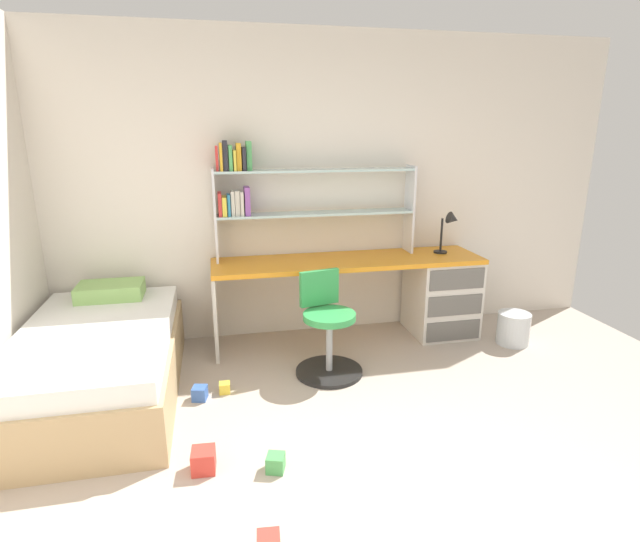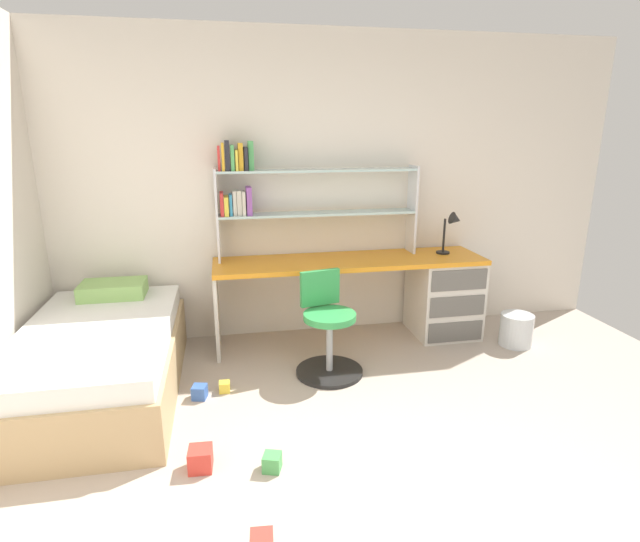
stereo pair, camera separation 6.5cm
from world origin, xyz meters
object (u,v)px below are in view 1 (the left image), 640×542
object	(u,v)px
bed_platform	(99,362)
toy_block_yellow_0	(225,388)
waste_bin	(513,328)
toy_block_red_4	(204,460)
bookshelf_hutch	(284,191)
desk	(416,290)
toy_block_blue_2	(200,393)
toy_block_green_3	(276,463)
swivel_chair	(328,335)
desk_lamp	(450,226)

from	to	relation	value
bed_platform	toy_block_yellow_0	world-z (taller)	bed_platform
waste_bin	toy_block_red_4	bearing A→B (deg)	-156.07
bookshelf_hutch	desk	bearing A→B (deg)	-8.44
waste_bin	toy_block_yellow_0	size ratio (longest dim) A/B	3.69
toy_block_blue_2	toy_block_red_4	world-z (taller)	toy_block_red_4
bookshelf_hutch	toy_block_yellow_0	xyz separation A→B (m)	(-0.58, -0.90, -1.29)
desk	toy_block_green_3	distance (m)	2.27
swivel_chair	toy_block_green_3	bearing A→B (deg)	-116.61
bed_platform	swivel_chair	bearing A→B (deg)	0.94
swivel_chair	toy_block_yellow_0	bearing A→B (deg)	-168.52
desk	bookshelf_hutch	world-z (taller)	bookshelf_hutch
toy_block_yellow_0	toy_block_blue_2	size ratio (longest dim) A/B	0.79
toy_block_green_3	bed_platform	bearing A→B (deg)	136.30
desk_lamp	desk	bearing A→B (deg)	-178.60
desk	bed_platform	xyz separation A→B (m)	(-2.61, -0.60, -0.16)
desk	desk_lamp	distance (m)	0.65
desk_lamp	toy_block_red_4	size ratio (longest dim) A/B	2.97
desk	desk_lamp	xyz separation A→B (m)	(0.29, 0.01, 0.58)
desk	toy_block_blue_2	xyz separation A→B (m)	(-1.93, -0.79, -0.38)
desk	waste_bin	bearing A→B (deg)	-26.83
bed_platform	bookshelf_hutch	bearing A→B (deg)	28.16
bed_platform	toy_block_blue_2	size ratio (longest dim) A/B	18.71
desk	toy_block_red_4	world-z (taller)	desk
toy_block_red_4	toy_block_green_3	bearing A→B (deg)	-12.13
bed_platform	waste_bin	distance (m)	3.38
desk_lamp	swivel_chair	distance (m)	1.54
toy_block_blue_2	toy_block_green_3	world-z (taller)	same
bookshelf_hutch	desk_lamp	world-z (taller)	bookshelf_hutch
bed_platform	waste_bin	bearing A→B (deg)	3.52
toy_block_red_4	waste_bin	bearing A→B (deg)	23.93
desk_lamp	toy_block_blue_2	world-z (taller)	desk_lamp
bookshelf_hutch	waste_bin	world-z (taller)	bookshelf_hutch
bed_platform	toy_block_red_4	world-z (taller)	bed_platform
toy_block_green_3	toy_block_blue_2	bearing A→B (deg)	116.36
desk_lamp	bed_platform	distance (m)	3.05
desk_lamp	toy_block_red_4	world-z (taller)	desk_lamp
bed_platform	desk_lamp	bearing A→B (deg)	11.73
waste_bin	toy_block_blue_2	size ratio (longest dim) A/B	2.94
desk_lamp	toy_block_green_3	world-z (taller)	desk_lamp
desk_lamp	waste_bin	size ratio (longest dim) A/B	1.35
desk_lamp	toy_block_blue_2	xyz separation A→B (m)	(-2.22, -0.80, -0.96)
bed_platform	toy_block_yellow_0	distance (m)	0.89
bookshelf_hutch	toy_block_blue_2	xyz separation A→B (m)	(-0.76, -0.96, -1.28)
waste_bin	bookshelf_hutch	bearing A→B (deg)	163.85
desk	desk_lamp	size ratio (longest dim) A/B	6.11
desk	bed_platform	bearing A→B (deg)	-167.15
toy_block_yellow_0	toy_block_green_3	size ratio (longest dim) A/B	0.79
toy_block_blue_2	toy_block_yellow_0	bearing A→B (deg)	18.73
bed_platform	toy_block_yellow_0	size ratio (longest dim) A/B	23.54
swivel_chair	toy_block_red_4	xyz separation A→B (m)	(-0.93, -1.00, -0.25)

